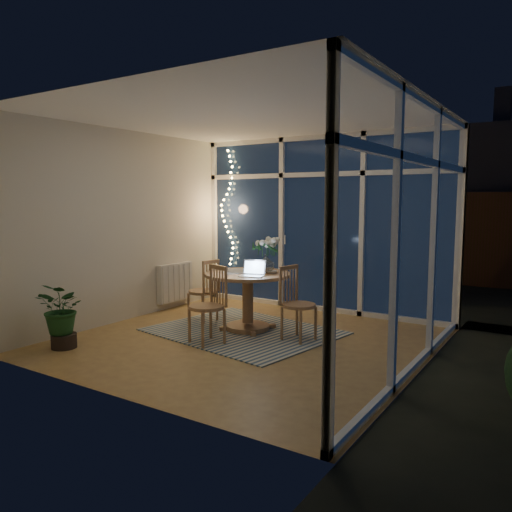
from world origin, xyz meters
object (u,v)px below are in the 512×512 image
at_px(chair_front, 207,305).
at_px(chair_right, 299,303).
at_px(laptop, 252,268).
at_px(flower_vase, 266,264).
at_px(potted_plant, 63,315).
at_px(dining_table, 248,302).
at_px(chair_left, 203,290).

bearing_deg(chair_front, chair_right, 60.06).
relative_size(chair_right, laptop, 3.13).
relative_size(flower_vase, potted_plant, 0.28).
distance_m(laptop, flower_vase, 0.39).
bearing_deg(chair_front, dining_table, 105.74).
bearing_deg(chair_left, dining_table, 90.45).
xyz_separation_m(chair_right, laptop, (-0.57, -0.14, 0.40)).
xyz_separation_m(dining_table, laptop, (0.20, -0.21, 0.47)).
relative_size(chair_front, flower_vase, 4.39).
bearing_deg(chair_right, dining_table, 95.92).
distance_m(chair_front, potted_plant, 1.61).
xyz_separation_m(chair_left, chair_right, (1.55, -0.12, 0.01)).
relative_size(dining_table, chair_left, 1.25).
bearing_deg(chair_right, flower_vase, 79.07).
xyz_separation_m(chair_left, potted_plant, (-0.54, -1.81, -0.06)).
relative_size(dining_table, potted_plant, 1.43).
height_order(chair_left, flower_vase, flower_vase).
height_order(flower_vase, potted_plant, flower_vase).
xyz_separation_m(dining_table, chair_left, (-0.77, 0.05, 0.07)).
xyz_separation_m(chair_left, flower_vase, (0.94, 0.12, 0.41)).
bearing_deg(chair_left, chair_right, 89.80).
bearing_deg(dining_table, potted_plant, -126.70).
distance_m(dining_table, chair_left, 0.78).
xyz_separation_m(chair_right, chair_front, (-0.82, -0.70, 0.01)).
bearing_deg(laptop, chair_right, 0.60).
xyz_separation_m(chair_right, flower_vase, (-0.61, 0.25, 0.40)).
distance_m(chair_right, laptop, 0.71).
distance_m(chair_right, potted_plant, 2.69).
relative_size(chair_left, flower_vase, 4.15).
distance_m(dining_table, chair_right, 0.78).
distance_m(dining_table, laptop, 0.56).
relative_size(laptop, flower_vase, 1.36).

